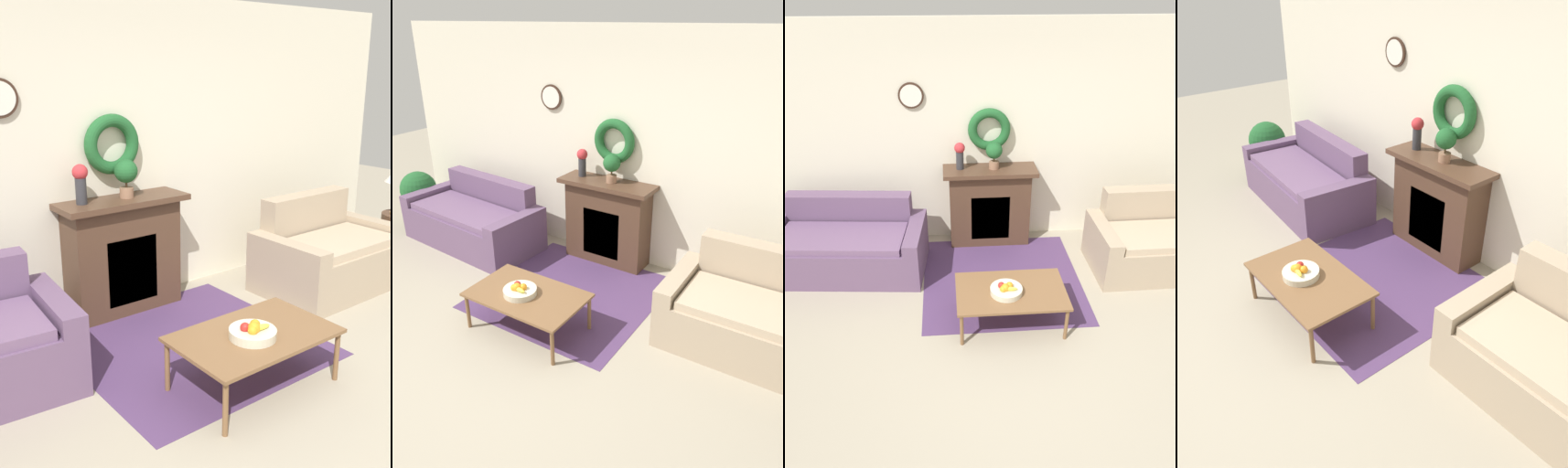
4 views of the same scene
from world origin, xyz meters
TOP-DOWN VIEW (x-y plane):
  - ground_plane at (0.00, 0.00)m, footprint 16.00×16.00m
  - floor_rug at (-0.06, 1.41)m, footprint 1.80×1.78m
  - wall_back at (-0.01, 2.51)m, footprint 6.80×0.17m
  - fireplace at (-0.12, 2.30)m, footprint 1.14×0.41m
  - couch_left at (-1.86, 1.80)m, footprint 1.90×1.06m
  - loveseat_right at (1.75, 1.56)m, footprint 1.44×0.91m
  - coffee_table at (-0.06, 0.69)m, footprint 1.09×0.68m
  - fruit_bowl at (-0.12, 0.64)m, footprint 0.32×0.32m
  - vase_on_mantel_left at (-0.49, 2.31)m, footprint 0.13×0.13m
  - potted_plant_on_mantel at (-0.08, 2.29)m, footprint 0.20×0.20m
  - potted_plant_floor_by_couch at (-3.00, 1.85)m, footprint 0.51×0.51m

SIDE VIEW (x-z plane):
  - ground_plane at x=0.00m, z-range 0.00..0.00m
  - floor_rug at x=-0.06m, z-range 0.00..0.01m
  - couch_left at x=-1.86m, z-range -0.11..0.72m
  - loveseat_right at x=1.75m, z-range -0.13..0.76m
  - coffee_table at x=-0.06m, z-range 0.17..0.56m
  - fruit_bowl at x=-0.12m, z-range 0.37..0.50m
  - potted_plant_floor_by_couch at x=-3.00m, z-range 0.10..0.87m
  - fireplace at x=-0.12m, z-range 0.01..1.03m
  - vase_on_mantel_left at x=-0.49m, z-range 1.06..1.38m
  - potted_plant_on_mantel at x=-0.08m, z-range 1.07..1.40m
  - wall_back at x=-0.01m, z-range 0.00..2.70m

